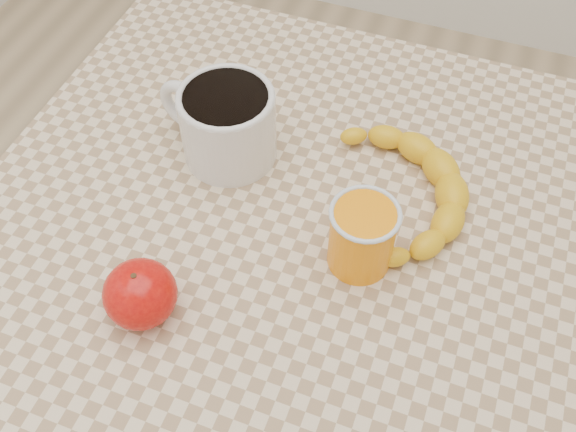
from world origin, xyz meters
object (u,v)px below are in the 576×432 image
(coffee_mug, at_px, (226,122))
(apple, at_px, (140,294))
(orange_juice_glass, at_px, (362,236))
(table, at_px, (288,264))
(banana, at_px, (406,189))

(coffee_mug, relative_size, apple, 1.71)
(coffee_mug, xyz_separation_m, orange_juice_glass, (0.21, -0.10, -0.01))
(table, bearing_deg, apple, -123.05)
(apple, distance_m, banana, 0.34)
(coffee_mug, bearing_deg, apple, -87.78)
(banana, bearing_deg, apple, -153.00)
(orange_juice_glass, relative_size, apple, 0.87)
(coffee_mug, distance_m, banana, 0.24)
(orange_juice_glass, xyz_separation_m, banana, (0.03, 0.11, -0.03))
(apple, bearing_deg, banana, 47.85)
(coffee_mug, xyz_separation_m, apple, (0.01, -0.25, -0.02))
(table, bearing_deg, banana, 35.97)
(banana, bearing_deg, orange_juice_glass, -125.43)
(orange_juice_glass, relative_size, banana, 0.30)
(coffee_mug, relative_size, orange_juice_glass, 1.96)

